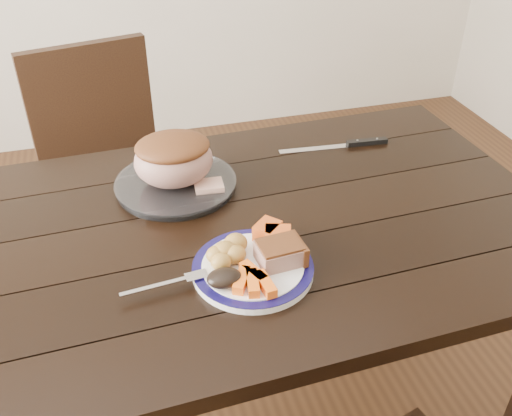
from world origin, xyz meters
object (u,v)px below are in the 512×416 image
object	(u,v)px
dining_table	(222,257)
carving_knife	(354,144)
roast_joint	(174,161)
pork_slice	(280,254)
chair_far	(109,169)
serving_platter	(176,185)
fork	(171,283)
dinner_plate	(253,269)

from	to	relation	value
dining_table	carving_knife	world-z (taller)	carving_knife
roast_joint	dining_table	bearing A→B (deg)	-69.63
pork_slice	roast_joint	size ratio (longest dim) A/B	0.46
dining_table	carving_knife	size ratio (longest dim) A/B	5.08
pork_slice	chair_far	bearing A→B (deg)	109.37
chair_far	serving_platter	world-z (taller)	chair_far
pork_slice	fork	size ratio (longest dim) A/B	0.51
dining_table	serving_platter	distance (m)	0.23
pork_slice	carving_knife	xyz separation A→B (m)	(0.37, 0.46, -0.03)
chair_far	carving_knife	size ratio (longest dim) A/B	2.90
dining_table	pork_slice	xyz separation A→B (m)	(0.09, -0.18, 0.13)
fork	roast_joint	size ratio (longest dim) A/B	0.91
carving_knife	roast_joint	bearing A→B (deg)	-166.11
dinner_plate	fork	bearing A→B (deg)	-177.07
dining_table	serving_platter	xyz separation A→B (m)	(-0.07, 0.19, 0.10)
chair_far	dinner_plate	bearing A→B (deg)	93.28
dining_table	dinner_plate	world-z (taller)	dinner_plate
pork_slice	fork	xyz separation A→B (m)	(-0.23, -0.00, -0.02)
pork_slice	serving_platter	bearing A→B (deg)	112.96
dinner_plate	serving_platter	xyz separation A→B (m)	(-0.10, 0.37, 0.00)
carving_knife	dinner_plate	bearing A→B (deg)	-128.77
serving_platter	fork	size ratio (longest dim) A/B	1.68
dinner_plate	fork	size ratio (longest dim) A/B	1.42
roast_joint	dinner_plate	bearing A→B (deg)	-74.58
dinner_plate	roast_joint	xyz separation A→B (m)	(-0.10, 0.37, 0.07)
dining_table	dinner_plate	xyz separation A→B (m)	(0.03, -0.17, 0.10)
fork	roast_joint	xyz separation A→B (m)	(0.07, 0.38, 0.06)
roast_joint	carving_knife	size ratio (longest dim) A/B	0.61
roast_joint	chair_far	bearing A→B (deg)	106.82
roast_joint	carving_knife	distance (m)	0.54
dining_table	dinner_plate	bearing A→B (deg)	-80.35
serving_platter	carving_knife	xyz separation A→B (m)	(0.53, 0.09, -0.00)
dinner_plate	carving_knife	xyz separation A→B (m)	(0.43, 0.45, -0.00)
dining_table	pork_slice	size ratio (longest dim) A/B	17.93
dining_table	chair_far	xyz separation A→B (m)	(-0.24, 0.74, -0.13)
dining_table	serving_platter	size ratio (longest dim) A/B	5.45
serving_platter	roast_joint	size ratio (longest dim) A/B	1.53
fork	carving_knife	bearing A→B (deg)	31.70
serving_platter	roast_joint	bearing A→B (deg)	0.00
chair_far	pork_slice	xyz separation A→B (m)	(0.32, -0.91, 0.27)
serving_platter	fork	xyz separation A→B (m)	(-0.07, -0.38, 0.01)
dinner_plate	serving_platter	world-z (taller)	serving_platter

